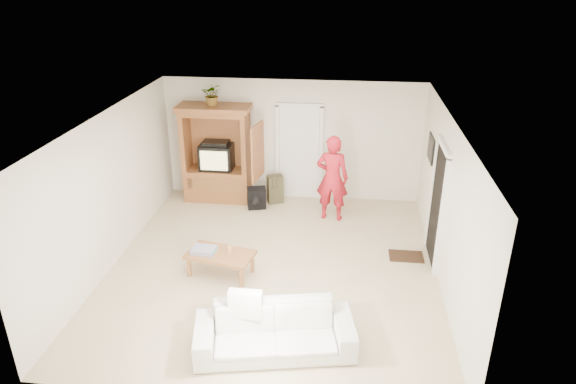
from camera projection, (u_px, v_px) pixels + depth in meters
The scene contains 19 objects.
floor at pixel (273, 267), 8.81m from camera, with size 6.00×6.00×0.00m, color tan.
ceiling at pixel (271, 120), 7.76m from camera, with size 6.00×6.00×0.00m, color white.
wall_back at pixel (292, 140), 11.01m from camera, with size 5.50×5.50×0.00m, color silver.
wall_front at pixel (233, 312), 5.56m from camera, with size 5.50×5.50×0.00m, color silver.
wall_left at pixel (110, 190), 8.58m from camera, with size 6.00×6.00×0.00m, color silver.
wall_right at pixel (447, 207), 7.99m from camera, with size 6.00×6.00×0.00m, color silver.
armoire at pixel (218, 160), 11.03m from camera, with size 1.82×1.14×2.10m.
door_back at pixel (299, 153), 11.08m from camera, with size 0.85×0.05×2.04m, color white.
doorway_right at pixel (437, 206), 8.65m from camera, with size 0.05×0.90×2.04m, color black.
framed_picture at pixel (431, 148), 9.60m from camera, with size 0.03×0.60×0.48m, color black.
doormat at pixel (406, 256), 9.11m from camera, with size 0.60×0.40×0.02m, color #382316.
plant at pixel (213, 95), 10.42m from camera, with size 0.42×0.36×0.46m, color #4C7238.
man at pixel (332, 178), 10.15m from camera, with size 0.64×0.42×1.76m, color #B01725.
sofa at pixel (275, 331), 6.80m from camera, with size 2.10×0.82×0.61m, color silver.
coffee_table at pixel (220, 256), 8.46m from camera, with size 1.18×0.80×0.40m.
towel at pixel (204, 250), 8.46m from camera, with size 0.38×0.28×0.08m, color #C8427F.
candle at pixel (230, 249), 8.45m from camera, with size 0.08×0.08×0.10m, color tan.
backpack_black at pixel (257, 199), 10.81m from camera, with size 0.38×0.22×0.47m, color black, non-canonical shape.
backpack_olive at pixel (275, 189), 11.09m from camera, with size 0.32×0.24×0.62m, color #47442B, non-canonical shape.
Camera 1 is at (1.13, -7.45, 4.76)m, focal length 32.00 mm.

